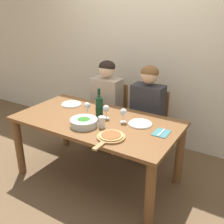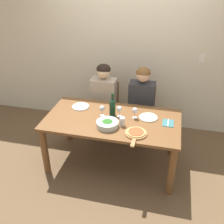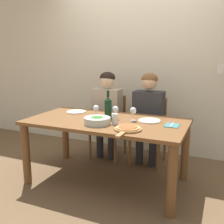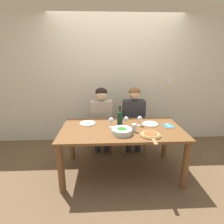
# 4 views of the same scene
# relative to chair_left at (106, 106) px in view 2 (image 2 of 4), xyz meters

# --- Properties ---
(ground_plane) EXTENTS (40.00, 40.00, 0.00)m
(ground_plane) POSITION_rel_chair_left_xyz_m (0.30, -0.76, -0.47)
(ground_plane) COLOR brown
(back_wall) EXTENTS (10.00, 0.06, 2.70)m
(back_wall) POSITION_rel_chair_left_xyz_m (0.30, 0.43, 0.88)
(back_wall) COLOR beige
(back_wall) RESTS_ON ground
(dining_table) EXTENTS (1.75, 0.91, 0.73)m
(dining_table) POSITION_rel_chair_left_xyz_m (0.30, -0.76, 0.14)
(dining_table) COLOR brown
(dining_table) RESTS_ON ground
(chair_left) EXTENTS (0.42, 0.42, 0.87)m
(chair_left) POSITION_rel_chair_left_xyz_m (0.00, 0.00, 0.00)
(chair_left) COLOR brown
(chair_left) RESTS_ON ground
(chair_right) EXTENTS (0.42, 0.42, 0.87)m
(chair_right) POSITION_rel_chair_left_xyz_m (0.59, 0.00, 0.00)
(chair_right) COLOR brown
(chair_right) RESTS_ON ground
(person_woman) EXTENTS (0.47, 0.51, 1.21)m
(person_woman) POSITION_rel_chair_left_xyz_m (0.00, -0.11, 0.25)
(person_woman) COLOR #28282D
(person_woman) RESTS_ON ground
(person_man) EXTENTS (0.47, 0.51, 1.21)m
(person_man) POSITION_rel_chair_left_xyz_m (0.59, -0.11, 0.25)
(person_man) COLOR #28282D
(person_man) RESTS_ON ground
(wine_bottle) EXTENTS (0.08, 0.08, 0.32)m
(wine_bottle) POSITION_rel_chair_left_xyz_m (0.28, -0.68, 0.38)
(wine_bottle) COLOR black
(wine_bottle) RESTS_ON dining_table
(broccoli_bowl) EXTENTS (0.28, 0.28, 0.08)m
(broccoli_bowl) POSITION_rel_chair_left_xyz_m (0.28, -0.96, 0.29)
(broccoli_bowl) COLOR silver
(broccoli_bowl) RESTS_ON dining_table
(dinner_plate_left) EXTENTS (0.24, 0.24, 0.02)m
(dinner_plate_left) POSITION_rel_chair_left_xyz_m (-0.21, -0.56, 0.27)
(dinner_plate_left) COLOR silver
(dinner_plate_left) RESTS_ON dining_table
(dinner_plate_right) EXTENTS (0.24, 0.24, 0.02)m
(dinner_plate_right) POSITION_rel_chair_left_xyz_m (0.75, -0.63, 0.27)
(dinner_plate_right) COLOR silver
(dinner_plate_right) RESTS_ON dining_table
(pizza_on_board) EXTENTS (0.27, 0.41, 0.04)m
(pizza_on_board) POSITION_rel_chair_left_xyz_m (0.65, -1.05, 0.27)
(pizza_on_board) COLOR #9E7042
(pizza_on_board) RESTS_ON dining_table
(wine_glass_left) EXTENTS (0.07, 0.07, 0.15)m
(wine_glass_left) POSITION_rel_chair_left_xyz_m (0.15, -0.72, 0.36)
(wine_glass_left) COLOR silver
(wine_glass_left) RESTS_ON dining_table
(wine_glass_right) EXTENTS (0.07, 0.07, 0.15)m
(wine_glass_right) POSITION_rel_chair_left_xyz_m (0.57, -0.68, 0.36)
(wine_glass_right) COLOR silver
(wine_glass_right) RESTS_ON dining_table
(wine_glass_centre) EXTENTS (0.07, 0.07, 0.15)m
(wine_glass_centre) POSITION_rel_chair_left_xyz_m (0.37, -0.68, 0.36)
(wine_glass_centre) COLOR silver
(wine_glass_centre) RESTS_ON dining_table
(water_tumbler) EXTENTS (0.07, 0.07, 0.11)m
(water_tumbler) POSITION_rel_chair_left_xyz_m (0.45, -0.89, 0.31)
(water_tumbler) COLOR silver
(water_tumbler) RESTS_ON dining_table
(fork_on_napkin) EXTENTS (0.14, 0.18, 0.01)m
(fork_on_napkin) POSITION_rel_chair_left_xyz_m (1.01, -0.71, 0.26)
(fork_on_napkin) COLOR #387075
(fork_on_napkin) RESTS_ON dining_table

